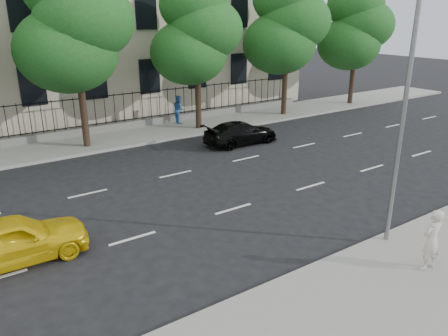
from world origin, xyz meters
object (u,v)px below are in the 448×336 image
at_px(black_sedan, 241,133).
at_px(street_light, 392,77).
at_px(woman_near, 432,240).
at_px(yellow_taxi, 12,240).

bearing_deg(black_sedan, street_light, 166.99).
distance_m(street_light, woman_near, 4.70).
distance_m(street_light, black_sedan, 12.25).
bearing_deg(yellow_taxi, black_sedan, -62.71).
xyz_separation_m(street_light, yellow_taxi, (-9.88, 4.89, -4.43)).
height_order(black_sedan, woman_near, woman_near).
height_order(yellow_taxi, black_sedan, yellow_taxi).
bearing_deg(yellow_taxi, woman_near, -125.71).
distance_m(yellow_taxi, black_sedan, 14.12).
relative_size(black_sedan, woman_near, 2.44).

